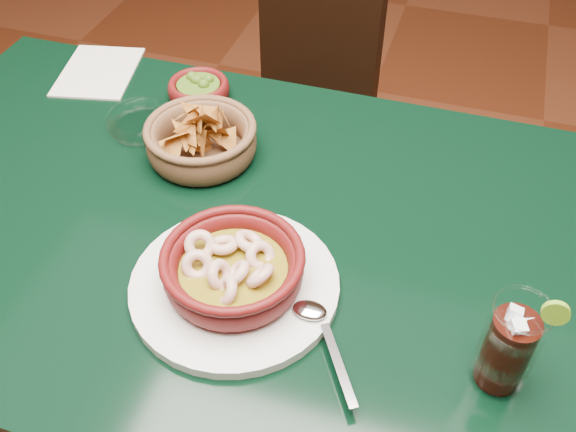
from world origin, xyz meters
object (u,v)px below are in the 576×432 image
(cola_drink, at_px, (509,346))
(dining_table, at_px, (212,258))
(dining_chair, at_px, (292,114))
(shrimp_plate, at_px, (234,273))
(chip_basket, at_px, (201,139))

(cola_drink, bearing_deg, dining_table, 160.75)
(dining_table, relative_size, dining_chair, 1.46)
(dining_chair, height_order, shrimp_plate, shrimp_plate)
(shrimp_plate, relative_size, chip_basket, 1.59)
(dining_table, bearing_deg, cola_drink, -19.25)
(dining_table, relative_size, cola_drink, 7.45)
(dining_table, relative_size, shrimp_plate, 3.40)
(dining_table, distance_m, chip_basket, 0.20)
(dining_chair, relative_size, shrimp_plate, 2.33)
(shrimp_plate, xyz_separation_m, cola_drink, (0.36, -0.04, 0.04))
(dining_table, distance_m, cola_drink, 0.51)
(dining_chair, relative_size, cola_drink, 5.11)
(dining_chair, bearing_deg, shrimp_plate, -78.32)
(dining_table, xyz_separation_m, shrimp_plate, (0.10, -0.12, 0.13))
(dining_chair, height_order, chip_basket, chip_basket)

